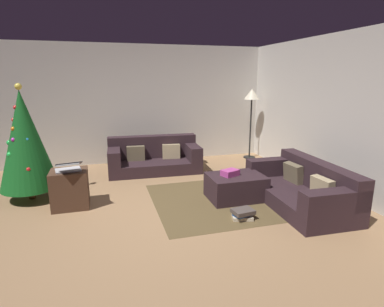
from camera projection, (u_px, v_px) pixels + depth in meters
name	position (u px, v px, depth m)	size (l,w,h in m)	color
ground_plane	(155.00, 217.00, 4.36)	(6.40, 6.40, 0.00)	#93704C
rear_partition	(130.00, 105.00, 6.99)	(6.40, 0.12, 2.60)	beige
corner_partition	(352.00, 116.00, 4.90)	(0.12, 6.40, 2.60)	beige
couch_left	(154.00, 158.00, 6.49)	(1.87, 0.92, 0.70)	#2D1E23
couch_right	(303.00, 188.00, 4.74)	(0.98, 1.89, 0.66)	#2D1E23
ottoman	(236.00, 187.00, 4.99)	(0.87, 0.64, 0.39)	#2D1E23
gift_box	(230.00, 173.00, 4.92)	(0.26, 0.18, 0.09)	#B23F8C
tv_remote	(223.00, 173.00, 5.01)	(0.05, 0.16, 0.02)	black
christmas_tree	(25.00, 140.00, 4.81)	(0.87, 0.87, 1.81)	brown
side_table	(70.00, 189.00, 4.64)	(0.52, 0.44, 0.57)	#4C3323
laptop	(68.00, 168.00, 4.50)	(0.42, 0.48, 0.19)	silver
book_stack	(243.00, 214.00, 4.28)	(0.31, 0.27, 0.14)	beige
corner_lamp	(252.00, 99.00, 7.26)	(0.36, 0.36, 1.64)	black
area_rug	(235.00, 198.00, 5.03)	(2.60, 2.00, 0.01)	brown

